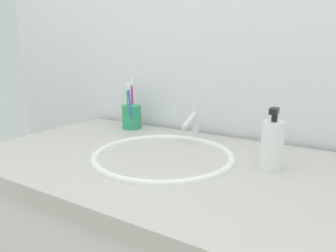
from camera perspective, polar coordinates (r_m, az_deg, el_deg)
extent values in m
cube|color=silver|center=(1.19, 9.08, 12.84)|extent=(2.41, 0.04, 2.40)
cube|color=#BCB7AD|center=(0.92, -0.66, -7.72)|extent=(1.21, 0.68, 0.05)
ellipsoid|color=white|center=(0.95, -0.94, -8.16)|extent=(0.39, 0.39, 0.08)
torus|color=white|center=(0.93, -0.95, -5.76)|extent=(0.45, 0.45, 0.02)
cylinder|color=#595B60|center=(0.96, -0.93, -10.26)|extent=(0.03, 0.03, 0.01)
cylinder|color=silver|center=(1.11, 5.33, 0.58)|extent=(0.02, 0.02, 0.12)
cylinder|color=silver|center=(1.06, 4.20, 1.15)|extent=(0.02, 0.11, 0.05)
cylinder|color=silver|center=(1.11, 5.74, 4.17)|extent=(0.01, 0.05, 0.01)
cylinder|color=#2D9966|center=(1.28, -6.96, 1.76)|extent=(0.08, 0.08, 0.10)
cylinder|color=purple|center=(1.29, -6.94, 4.07)|extent=(0.02, 0.02, 0.19)
cube|color=white|center=(1.29, -7.09, 8.18)|extent=(0.02, 0.02, 0.03)
cylinder|color=red|center=(1.32, -6.79, 4.36)|extent=(0.04, 0.05, 0.19)
cube|color=white|center=(1.33, -6.98, 8.58)|extent=(0.02, 0.02, 0.03)
cylinder|color=blue|center=(1.22, -7.20, 3.41)|extent=(0.02, 0.05, 0.18)
cube|color=white|center=(1.19, -7.68, 7.48)|extent=(0.01, 0.02, 0.03)
cylinder|color=green|center=(1.24, -7.71, 3.37)|extent=(0.02, 0.02, 0.17)
cube|color=white|center=(1.22, -7.87, 7.28)|extent=(0.01, 0.02, 0.02)
cylinder|color=white|center=(0.86, 19.36, -3.54)|extent=(0.06, 0.06, 0.13)
cylinder|color=black|center=(0.84, 19.77, 1.52)|extent=(0.02, 0.02, 0.02)
cube|color=black|center=(0.82, 19.71, 2.74)|extent=(0.02, 0.04, 0.02)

